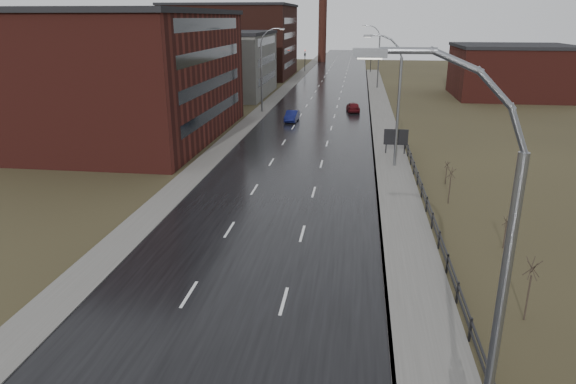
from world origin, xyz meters
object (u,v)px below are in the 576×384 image
(streetlight_main, at_px, (484,316))
(car_far, at_px, (353,107))
(billboard, at_px, (396,138))
(car_near, at_px, (292,116))

(streetlight_main, height_order, car_far, streetlight_main)
(streetlight_main, distance_m, car_far, 62.13)
(car_far, bearing_deg, billboard, 93.24)
(streetlight_main, relative_size, billboard, 4.71)
(streetlight_main, xyz_separation_m, car_near, (-11.41, 53.74, -5.38))
(streetlight_main, bearing_deg, billboard, 89.06)
(billboard, height_order, car_far, billboard)
(billboard, relative_size, car_far, 0.62)
(billboard, xyz_separation_m, car_far, (-4.39, 23.55, -1.03))
(streetlight_main, bearing_deg, car_far, 93.48)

